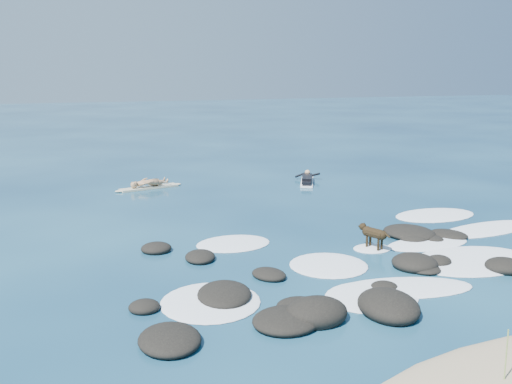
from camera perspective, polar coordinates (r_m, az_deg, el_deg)
name	(u,v)px	position (r m, az deg, el deg)	size (l,w,h in m)	color
ground	(348,247)	(16.51, 9.22, -5.46)	(160.00, 160.00, 0.00)	#0A2642
reef_rocks	(347,279)	(13.78, 9.05, -8.60)	(12.61, 7.13, 0.60)	black
breaking_foam	(392,255)	(16.03, 13.49, -6.14)	(13.27, 7.54, 0.12)	white
standing_surfer_rig	(148,173)	(24.52, -10.71, 1.88)	(2.98, 1.09, 1.71)	beige
paddling_surfer_rig	(307,180)	(25.50, 5.13, 1.24)	(1.69, 2.51, 0.45)	white
dog	(373,233)	(16.28, 11.61, -4.04)	(0.55, 1.10, 0.72)	black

